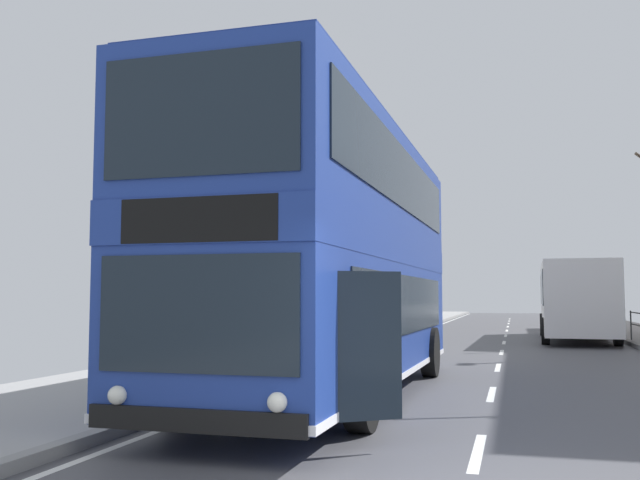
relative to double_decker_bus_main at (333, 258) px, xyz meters
name	(u,v)px	position (x,y,z in m)	size (l,w,h in m)	color
double_decker_bus_main	(333,258)	(0.00, 0.00, 0.00)	(3.23, 10.71, 4.53)	navy
background_bus_far_lane	(575,298)	(5.31, 17.70, -0.75)	(2.84, 9.97, 2.95)	white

